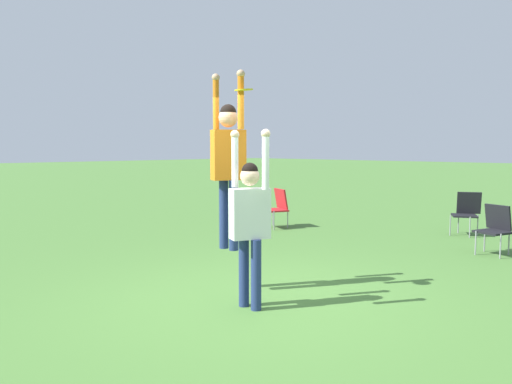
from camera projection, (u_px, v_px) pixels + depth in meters
ground_plane at (259, 298)px, 6.15m from camera, size 120.00×120.00×0.00m
person_jumping at (228, 155)px, 6.35m from camera, size 0.57×0.47×2.26m
person_defending at (250, 215)px, 5.69m from camera, size 0.60×0.49×2.06m
frisbee at (244, 90)px, 6.01m from camera, size 0.22×0.23×0.03m
camping_chair_0 at (466, 210)px, 10.59m from camera, size 0.66×0.73×0.91m
camping_chair_2 at (495, 226)px, 8.67m from camera, size 0.60×0.65×0.86m
camping_chair_4 at (277, 205)px, 11.60m from camera, size 0.73×0.78×0.90m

